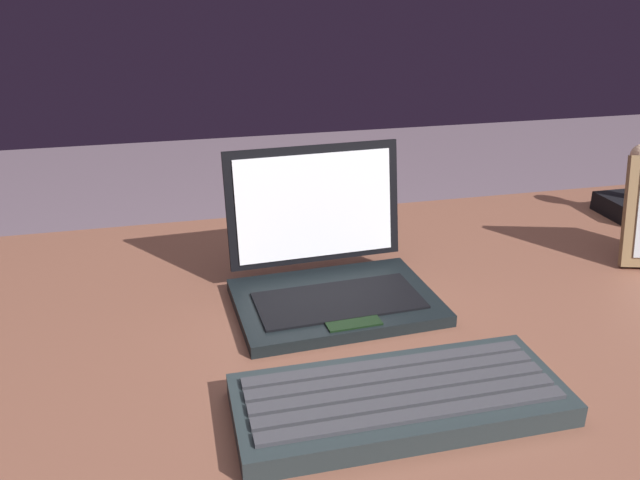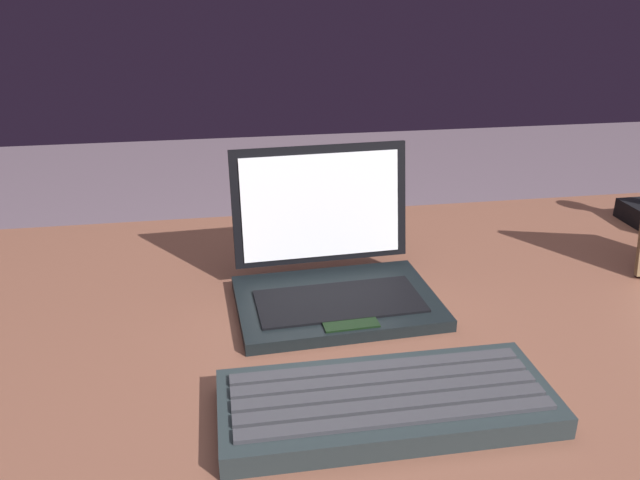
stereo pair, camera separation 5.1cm
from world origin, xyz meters
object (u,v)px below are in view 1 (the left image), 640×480
object	(u,v)px
external_keyboard	(400,398)
laptop_front	(329,272)
figurine	(640,167)
figurine_stand	(632,207)

from	to	relation	value
external_keyboard	laptop_front	bearing A→B (deg)	92.32
laptop_front	figurine	size ratio (longest dim) A/B	2.72
figurine	laptop_front	bearing A→B (deg)	-163.81
laptop_front	figurine_stand	world-z (taller)	laptop_front
laptop_front	external_keyboard	xyz separation A→B (m)	(0.01, -0.25, -0.02)
external_keyboard	figurine_stand	xyz separation A→B (m)	(0.60, 0.42, 0.00)
figurine	figurine_stand	bearing A→B (deg)	0.00
laptop_front	external_keyboard	distance (m)	0.25
external_keyboard	figurine	world-z (taller)	figurine
figurine_stand	laptop_front	bearing A→B (deg)	-163.81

